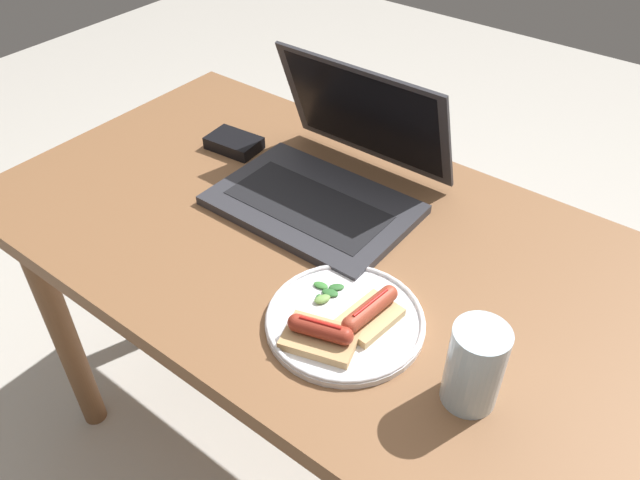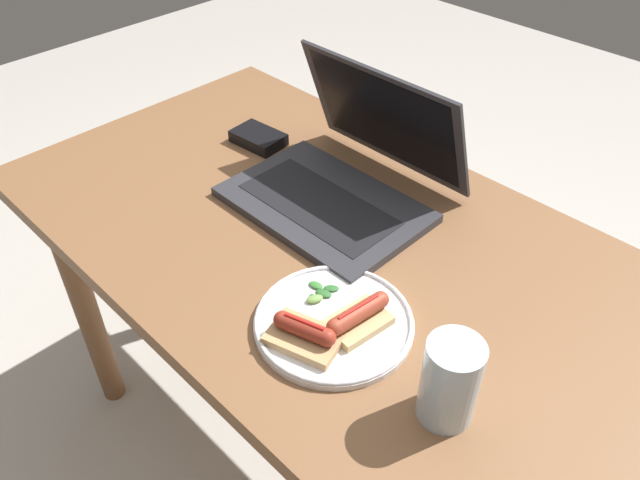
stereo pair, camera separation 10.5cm
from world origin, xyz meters
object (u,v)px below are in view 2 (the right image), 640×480
at_px(drinking_glass, 450,381).
at_px(external_drive, 258,138).
at_px(plate, 334,322).
at_px(laptop, 342,179).

bearing_deg(drinking_glass, external_drive, 158.63).
distance_m(plate, external_drive, 0.57).
relative_size(laptop, drinking_glass, 2.82).
distance_m(plate, drinking_glass, 0.23).
relative_size(plate, drinking_glass, 1.87).
distance_m(laptop, drinking_glass, 0.52).
xyz_separation_m(plate, drinking_glass, (0.22, -0.01, 0.06)).
height_order(laptop, plate, laptop).
height_order(laptop, external_drive, laptop).
height_order(laptop, drinking_glass, laptop).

